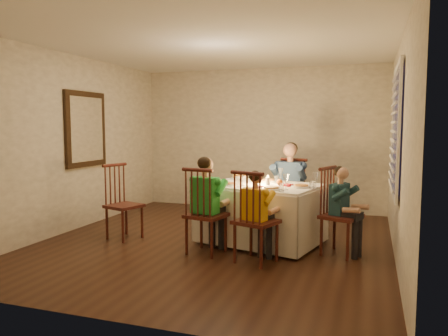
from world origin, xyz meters
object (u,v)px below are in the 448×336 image
(child_green, at_px, (206,253))
(child_yellow, at_px, (256,262))
(chair_end, at_px, (340,254))
(dining_table, at_px, (261,201))
(chair_near_left, at_px, (206,253))
(adult, at_px, (289,230))
(chair_near_right, at_px, (256,262))
(child_teal, at_px, (340,254))
(chair_adult, at_px, (289,230))
(chair_extra, at_px, (125,238))
(serving_bowl, at_px, (240,177))

(child_green, xyz_separation_m, child_yellow, (0.66, -0.15, 0.00))
(chair_end, bearing_deg, dining_table, 97.86)
(chair_end, bearing_deg, chair_near_left, 127.27)
(adult, height_order, child_yellow, adult)
(chair_near_right, bearing_deg, child_teal, -127.19)
(chair_adult, height_order, child_green, child_green)
(chair_end, relative_size, adult, 0.81)
(dining_table, bearing_deg, child_green, -112.63)
(chair_extra, bearing_deg, adult, -41.90)
(child_green, bearing_deg, chair_adult, -105.33)
(chair_end, relative_size, child_teal, 0.99)
(adult, bearing_deg, chair_near_right, -84.04)
(chair_near_right, distance_m, adult, 1.67)
(dining_table, relative_size, child_green, 1.44)
(chair_near_left, xyz_separation_m, chair_near_right, (0.66, -0.15, 0.00))
(chair_near_left, xyz_separation_m, serving_bowl, (0.09, 1.16, 0.81))
(chair_adult, xyz_separation_m, chair_extra, (-2.06, -1.23, 0.00))
(chair_adult, bearing_deg, child_green, -107.36)
(chair_near_right, bearing_deg, dining_table, -61.45)
(chair_near_left, relative_size, child_yellow, 1.01)
(chair_adult, relative_size, chair_near_left, 1.00)
(dining_table, xyz_separation_m, chair_end, (1.05, -0.24, -0.56))
(chair_extra, height_order, adult, adult)
(chair_near_right, relative_size, chair_end, 1.00)
(dining_table, distance_m, chair_near_left, 1.03)
(chair_adult, height_order, chair_end, same)
(dining_table, bearing_deg, chair_extra, -153.92)
(child_green, xyz_separation_m, serving_bowl, (0.09, 1.16, 0.81))
(serving_bowl, bearing_deg, child_teal, -25.08)
(chair_extra, height_order, child_green, child_green)
(chair_near_right, height_order, chair_extra, chair_near_right)
(chair_extra, bearing_deg, chair_near_right, -85.15)
(dining_table, relative_size, chair_end, 1.60)
(dining_table, relative_size, adult, 1.31)
(chair_near_left, relative_size, chair_extra, 1.03)
(dining_table, bearing_deg, child_teal, 0.57)
(chair_near_left, xyz_separation_m, child_green, (0.00, 0.00, 0.00))
(child_teal, bearing_deg, serving_bowl, 85.52)
(adult, distance_m, serving_bowl, 1.10)
(child_yellow, bearing_deg, chair_end, -127.19)
(chair_near_left, distance_m, chair_extra, 1.35)
(chair_end, relative_size, child_green, 0.90)
(dining_table, xyz_separation_m, child_green, (-0.51, -0.70, -0.56))
(adult, height_order, child_teal, adult)
(adult, relative_size, child_green, 1.10)
(dining_table, bearing_deg, serving_bowl, 146.35)
(chair_adult, distance_m, child_teal, 1.33)
(chair_extra, bearing_deg, dining_table, -59.96)
(dining_table, xyz_separation_m, serving_bowl, (-0.42, 0.45, 0.25))
(chair_near_left, bearing_deg, chair_end, -152.65)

